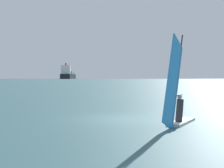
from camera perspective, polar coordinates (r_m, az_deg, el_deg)
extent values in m
plane|color=#386066|center=(16.17, 1.26, -6.53)|extent=(4000.00, 4000.00, 0.00)
cube|color=white|center=(15.09, 12.83, -6.87)|extent=(2.03, 2.67, 0.12)
cylinder|color=black|center=(14.26, 12.08, 1.16)|extent=(0.96, 1.46, 4.11)
cube|color=#268CD8|center=(13.65, 11.31, 0.42)|extent=(1.56, 2.40, 4.27)
cylinder|color=black|center=(14.38, 12.19, -2.09)|extent=(0.80, 1.22, 0.04)
cylinder|color=#2D2D33|center=(14.69, 12.47, -4.82)|extent=(0.58, 0.66, 1.08)
sphere|color=tan|center=(14.64, 12.48, -2.34)|extent=(0.22, 0.22, 0.22)
cube|color=black|center=(871.41, -8.11, 1.38)|extent=(33.65, 148.74, 13.24)
cube|color=silver|center=(816.09, -8.61, 2.67)|extent=(24.37, 17.30, 22.93)
cylinder|color=red|center=(816.62, -8.61, 3.68)|extent=(4.00, 4.00, 6.00)
cube|color=#2D8C47|center=(855.57, -8.25, 2.09)|extent=(24.16, 17.67, 7.80)
cube|color=#99999E|center=(873.72, -8.10, 2.07)|extent=(24.16, 17.67, 7.80)
cube|color=#2D8C47|center=(891.88, -7.95, 2.05)|extent=(24.16, 17.67, 7.80)
cube|color=#2D8C47|center=(910.05, -7.81, 2.03)|extent=(24.16, 17.67, 7.80)
cube|color=#1E66AD|center=(928.18, -7.67, 1.85)|extent=(24.16, 17.67, 2.60)
cube|color=#4C564C|center=(1359.92, -5.22, 2.13)|extent=(1141.35, 712.02, 53.38)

